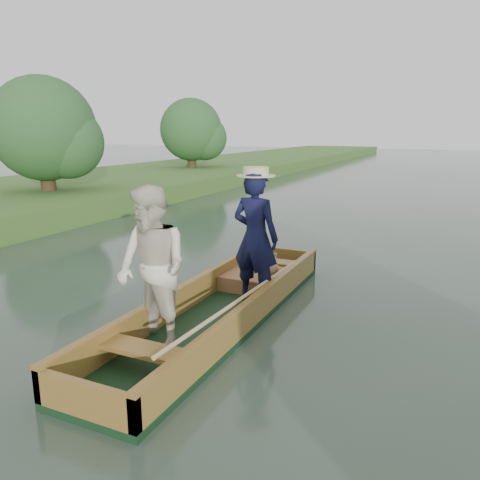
% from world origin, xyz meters
% --- Properties ---
extents(ground, '(120.00, 120.00, 0.00)m').
position_xyz_m(ground, '(0.00, 0.00, 0.00)').
color(ground, '#283D30').
rests_on(ground, ground).
extents(trees_far, '(22.76, 13.04, 4.37)m').
position_xyz_m(trees_far, '(-0.94, 11.40, 2.39)').
color(trees_far, '#47331E').
rests_on(trees_far, ground).
extents(punt, '(1.33, 5.00, 1.93)m').
position_xyz_m(punt, '(-0.05, -0.22, 0.68)').
color(punt, black).
rests_on(punt, ground).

